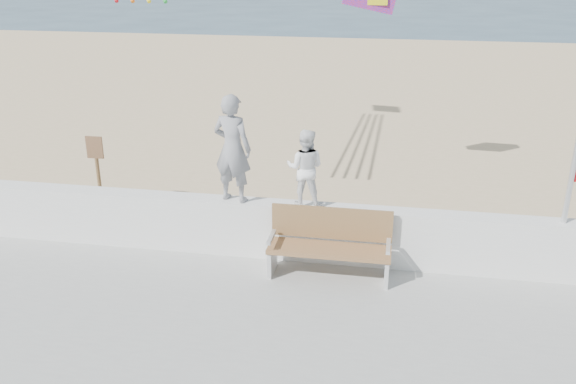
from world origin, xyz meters
name	(u,v)px	position (x,y,z in m)	size (l,w,h in m)	color
ground	(249,337)	(0.00, 0.00, 0.00)	(220.00, 220.00, 0.00)	#314E62
sand	(328,139)	(0.00, 9.00, 0.04)	(90.00, 40.00, 0.08)	#D4B88D
seawall	(278,229)	(0.00, 2.00, 0.63)	(30.00, 0.35, 0.90)	white
adult	(232,149)	(-0.69, 2.00, 1.92)	(0.61, 0.40, 1.67)	gray
child	(305,168)	(0.43, 2.00, 1.68)	(0.58, 0.45, 1.19)	white
bench	(330,243)	(0.87, 1.55, 0.69)	(1.80, 0.57, 1.00)	#986B42
sign	(97,167)	(-3.71, 3.43, 0.94)	(0.32, 0.07, 1.46)	olive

